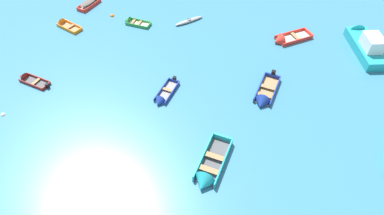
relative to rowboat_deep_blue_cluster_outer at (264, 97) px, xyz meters
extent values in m
cube|color=#99754C|center=(0.24, 0.87, -0.14)|extent=(1.94, 3.35, 0.10)
cube|color=navy|center=(0.83, 0.71, 0.02)|extent=(0.94, 3.20, 0.42)
cube|color=navy|center=(-0.36, 1.03, 0.02)|extent=(0.94, 3.20, 0.42)
cube|color=navy|center=(0.67, 2.46, 0.02)|extent=(1.20, 0.44, 0.42)
cone|color=navy|center=(-0.21, -0.79, 0.04)|extent=(1.34, 1.04, 1.18)
cube|color=#937047|center=(0.28, 1.03, 0.10)|extent=(1.16, 0.62, 0.03)
cube|color=#937047|center=(0.03, 0.11, 0.10)|extent=(1.16, 0.62, 0.03)
cube|color=black|center=(0.70, 2.59, 0.16)|extent=(0.39, 0.38, 0.58)
cube|color=#4C4C51|center=(-3.22, -6.28, -0.13)|extent=(2.06, 3.74, 0.13)
cube|color=teal|center=(-2.55, -6.44, 0.07)|extent=(0.93, 3.61, 0.53)
cube|color=teal|center=(-3.88, -6.12, 0.07)|extent=(0.93, 3.61, 0.53)
cube|color=teal|center=(-2.79, -4.49, 0.07)|extent=(1.34, 0.44, 0.53)
cone|color=teal|center=(-3.66, -8.15, 0.10)|extent=(1.47, 1.12, 1.31)
cube|color=#937047|center=(-3.17, -6.10, 0.18)|extent=(1.28, 0.66, 0.03)
cube|color=#937047|center=(-3.42, -7.14, 0.18)|extent=(1.28, 0.66, 0.03)
cube|color=beige|center=(-18.01, 10.98, -0.15)|extent=(1.73, 2.64, 0.09)
cube|color=red|center=(-18.49, 11.15, -0.02)|extent=(0.92, 2.44, 0.35)
cube|color=red|center=(-17.52, 10.81, -0.02)|extent=(0.92, 2.44, 0.35)
cube|color=red|center=(-18.44, 9.77, -0.02)|extent=(0.99, 0.44, 0.35)
cube|color=#937047|center=(-18.05, 10.85, 0.05)|extent=(0.96, 0.56, 0.03)
cube|color=#937047|center=(-17.80, 11.56, 0.05)|extent=(0.96, 0.56, 0.03)
ellipsoid|color=#59514C|center=(-18.01, 10.98, 0.25)|extent=(1.62, 2.42, 0.27)
cube|color=#4C4C51|center=(-18.12, -0.91, -0.16)|extent=(2.50, 1.48, 0.07)
cube|color=maroon|center=(-18.25, -1.33, -0.06)|extent=(2.37, 0.78, 0.26)
cube|color=maroon|center=(-17.99, -0.49, -0.06)|extent=(2.37, 0.78, 0.26)
cube|color=maroon|center=(-16.95, -1.27, -0.06)|extent=(0.34, 0.85, 0.26)
cone|color=maroon|center=(-19.35, -0.54, -0.05)|extent=(0.79, 0.97, 0.84)
cube|color=#937047|center=(-18.00, -0.95, -0.01)|extent=(0.48, 0.83, 0.03)
cube|color=black|center=(-16.85, -1.31, 0.03)|extent=(0.29, 0.28, 0.37)
cube|color=#99754C|center=(-18.44, 6.85, -0.16)|extent=(2.58, 1.87, 0.07)
cube|color=orange|center=(-18.65, 6.43, -0.04)|extent=(2.31, 1.19, 0.30)
cube|color=orange|center=(-18.23, 7.27, -0.04)|extent=(2.31, 1.19, 0.30)
cube|color=orange|center=(-17.30, 6.28, -0.04)|extent=(0.49, 0.87, 0.30)
cone|color=orange|center=(-19.63, 7.44, -0.03)|extent=(0.92, 1.06, 0.90)
cube|color=#937047|center=(-18.32, 6.79, 0.02)|extent=(0.61, 0.87, 0.03)
cube|color=gray|center=(-7.45, -0.47, -0.15)|extent=(1.46, 2.62, 0.08)
cube|color=navy|center=(-7.00, -0.59, -0.03)|extent=(0.71, 2.52, 0.32)
cube|color=navy|center=(-7.89, -0.36, -0.03)|extent=(0.71, 2.52, 0.32)
cube|color=navy|center=(-7.12, 0.78, -0.03)|extent=(0.90, 0.32, 0.32)
cone|color=navy|center=(-7.79, -1.78, -0.02)|extent=(1.00, 0.80, 0.88)
cube|color=#937047|center=(-7.41, -0.34, 0.03)|extent=(0.86, 0.47, 0.03)
cube|color=black|center=(-7.09, 0.88, 0.08)|extent=(0.29, 0.29, 0.45)
ellipsoid|color=gray|center=(-7.27, 9.56, -0.05)|extent=(2.69, 2.35, 0.28)
torus|color=black|center=(-7.27, 9.56, 0.07)|extent=(0.53, 0.53, 0.06)
cube|color=teal|center=(8.76, 7.18, 0.21)|extent=(2.88, 5.67, 0.81)
cone|color=teal|center=(8.24, 9.94, 0.25)|extent=(1.77, 1.36, 1.59)
cube|color=white|center=(8.86, 6.64, 1.18)|extent=(1.71, 2.17, 1.13)
cube|color=black|center=(8.70, 7.50, 1.41)|extent=(1.30, 0.40, 0.50)
cube|color=beige|center=(2.67, 8.24, -0.15)|extent=(3.33, 2.73, 0.09)
cube|color=red|center=(3.03, 7.67, -0.01)|extent=(2.82, 1.82, 0.36)
cube|color=red|center=(2.32, 8.80, -0.01)|extent=(2.82, 1.82, 0.36)
cube|color=red|center=(4.06, 9.11, -0.01)|extent=(0.81, 1.18, 0.36)
cone|color=red|center=(1.23, 7.33, 0.01)|extent=(1.32, 1.48, 1.28)
cube|color=#937047|center=(2.82, 8.33, 0.06)|extent=(0.92, 1.19, 0.03)
cube|color=beige|center=(-12.07, 8.39, -0.16)|extent=(2.34, 1.28, 0.07)
cube|color=#288C3D|center=(-12.16, 7.93, -0.05)|extent=(2.27, 0.50, 0.29)
cube|color=#288C3D|center=(-11.98, 8.84, -0.05)|extent=(2.27, 0.50, 0.29)
cube|color=#288C3D|center=(-10.94, 8.16, -0.05)|extent=(0.27, 0.91, 0.29)
cone|color=#288C3D|center=(-13.25, 8.62, -0.03)|extent=(0.69, 0.98, 0.89)
cube|color=#937047|center=(-11.95, 8.36, 0.01)|extent=(0.40, 0.86, 0.03)
cube|color=#937047|center=(-12.61, 8.49, 0.01)|extent=(0.40, 0.86, 0.03)
sphere|color=orange|center=(-15.05, 9.45, -0.19)|extent=(0.42, 0.42, 0.42)
sphere|color=silver|center=(-18.85, -4.51, -0.19)|extent=(0.32, 0.32, 0.32)
camera|label=1|loc=(-2.78, -18.49, 18.02)|focal=31.24mm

